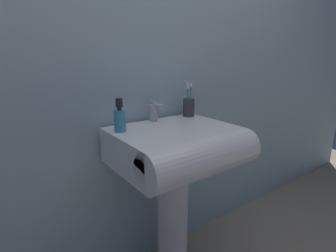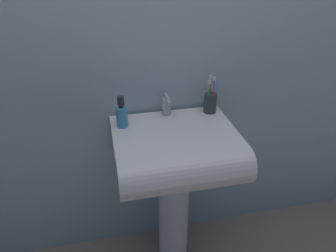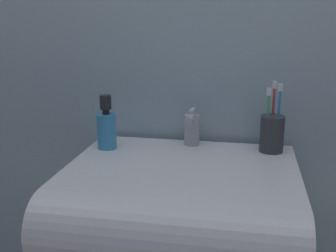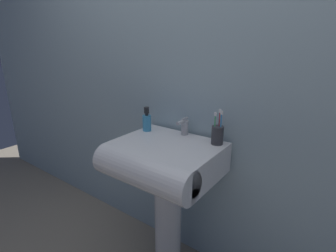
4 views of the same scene
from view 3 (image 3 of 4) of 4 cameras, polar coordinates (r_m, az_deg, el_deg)
name	(u,v)px [view 3 (image 3 of 4)]	position (r m, az deg, el deg)	size (l,w,h in m)	color
wall_back	(197,30)	(1.27, 3.98, 12.79)	(5.00, 0.05, 2.40)	#9EB7C1
sink_basin	(179,206)	(1.06, 1.45, -10.74)	(0.58, 0.51, 0.17)	white
faucet	(193,127)	(1.22, 3.37, -0.20)	(0.04, 0.11, 0.11)	#B7B7BC
toothbrush_cup	(272,133)	(1.20, 13.90, -0.88)	(0.07, 0.07, 0.20)	#38383D
soap_bottle	(107,127)	(1.20, -8.32, -0.20)	(0.05, 0.05, 0.15)	#3F99CC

